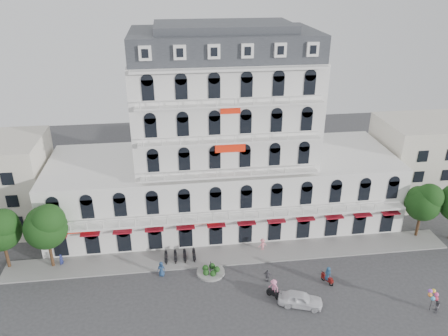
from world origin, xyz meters
TOP-DOWN VIEW (x-y plane):
  - ground at (0.00, 0.00)m, footprint 120.00×120.00m
  - sidewalk at (0.00, 9.00)m, footprint 53.00×4.00m
  - main_building at (0.00, 18.00)m, footprint 45.00×15.00m
  - flank_building_east at (30.00, 20.00)m, footprint 14.00×10.00m
  - traffic_island at (-3.00, 6.00)m, footprint 3.20×3.20m
  - parked_scooter_row at (-6.35, 8.80)m, footprint 4.40×1.80m
  - tree_west_outer at (-25.95, 9.98)m, footprint 4.50×4.48m
  - tree_west_inner at (-20.95, 9.48)m, footprint 4.76×4.76m
  - tree_east_inner at (24.05, 9.98)m, footprint 4.40×4.37m
  - parked_car at (5.59, -0.29)m, footprint 4.87×3.20m
  - rider_east at (9.53, 2.67)m, footprint 1.05×1.54m
  - rider_center at (3.11, 1.17)m, footprint 1.31×1.34m
  - pedestrian_left at (-8.52, 6.28)m, footprint 0.99×0.75m
  - pedestrian_mid at (3.07, 3.75)m, footprint 1.05×0.80m
  - pedestrian_right at (3.71, 9.50)m, footprint 1.19×0.87m
  - pedestrian_far at (-20.00, 9.50)m, footprint 0.65×0.70m
  - balloon_vendor at (18.67, -2.85)m, footprint 1.39×1.29m

SIDE VIEW (x-z plane):
  - ground at x=0.00m, z-range 0.00..0.00m
  - parked_scooter_row at x=-6.35m, z-range -0.55..0.55m
  - sidewalk at x=0.00m, z-range 0.00..0.16m
  - traffic_island at x=-3.00m, z-range -0.54..1.06m
  - parked_car at x=5.59m, z-range 0.00..1.54m
  - pedestrian_far at x=-20.00m, z-range 0.00..1.60m
  - pedestrian_mid at x=3.07m, z-range 0.00..1.66m
  - pedestrian_right at x=3.71m, z-range 0.00..1.66m
  - pedestrian_left at x=-8.52m, z-range 0.00..1.82m
  - rider_east at x=9.53m, z-range -0.01..2.12m
  - rider_center at x=3.11m, z-range 0.08..2.39m
  - balloon_vendor at x=18.67m, z-range 0.07..2.52m
  - tree_east_inner at x=24.05m, z-range 1.43..9.00m
  - tree_west_outer at x=-25.95m, z-range 1.47..9.23m
  - tree_west_inner at x=-20.95m, z-range 1.56..9.81m
  - flank_building_east at x=30.00m, z-range 0.00..12.00m
  - main_building at x=0.00m, z-range -2.94..22.86m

